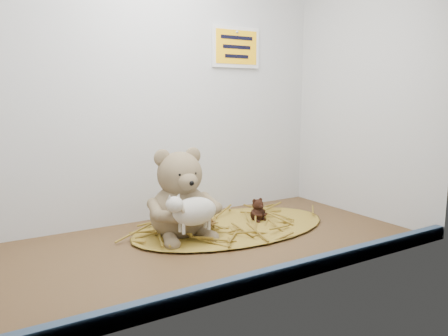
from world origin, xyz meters
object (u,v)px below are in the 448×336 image
mini_teddy_brown (258,209)px  mini_teddy_tan (205,218)px  toy_lamb (194,211)px  main_teddy (179,194)px

mini_teddy_brown → mini_teddy_tan: bearing=176.3°
toy_lamb → mini_teddy_tan: 12.38cm
toy_lamb → mini_teddy_brown: 27.98cm
main_teddy → toy_lamb: (0.00, -8.95, -3.00)cm
main_teddy → mini_teddy_tan: bearing=-0.9°
toy_lamb → mini_teddy_tan: (7.65, 8.41, -4.91)cm
toy_lamb → mini_teddy_tan: toy_lamb is taller
main_teddy → toy_lamb: 9.44cm
mini_teddy_tan → toy_lamb: bearing=-129.8°
main_teddy → mini_teddy_brown: size_ratio=3.56×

